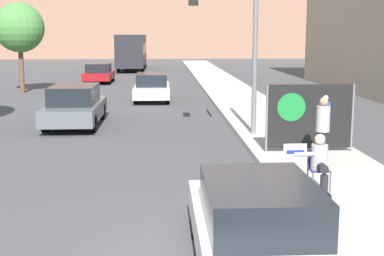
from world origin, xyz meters
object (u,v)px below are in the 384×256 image
traffic_light_pole (231,25)px  city_bus_on_road (132,50)px  jogger_on_sidewalk (323,130)px  pedestrian_behind (324,122)px  protest_banner (309,116)px  car_on_road_distant (99,73)px  car_on_road_midblock (152,87)px  parked_car_curbside (257,226)px  car_on_road_nearest (75,106)px  seated_protester (319,162)px  street_tree_midblock (19,28)px

traffic_light_pole → city_bus_on_road: (-5.16, 35.02, -1.75)m
jogger_on_sidewalk → pedestrian_behind: jogger_on_sidewalk is taller
jogger_on_sidewalk → traffic_light_pole: (-1.80, 4.29, 2.67)m
protest_banner → traffic_light_pole: 4.25m
protest_banner → traffic_light_pole: bearing=122.6°
car_on_road_distant → protest_banner: bearing=-70.2°
car_on_road_distant → traffic_light_pole: bearing=-72.2°
jogger_on_sidewalk → protest_banner: 1.42m
car_on_road_distant → city_bus_on_road: city_bus_on_road is taller
pedestrian_behind → car_on_road_midblock: 14.28m
parked_car_curbside → car_on_road_nearest: (-4.64, 12.89, 0.07)m
traffic_light_pole → car_on_road_midblock: bearing=104.8°
car_on_road_midblock → pedestrian_behind: bearing=-69.3°
pedestrian_behind → city_bus_on_road: bearing=-133.5°
seated_protester → car_on_road_nearest: bearing=133.5°
traffic_light_pole → car_on_road_midblock: size_ratio=1.11×
protest_banner → parked_car_curbside: bearing=-110.6°
pedestrian_behind → traffic_light_pole: size_ratio=0.30×
protest_banner → car_on_road_midblock: bearing=109.0°
protest_banner → car_on_road_distant: bearing=109.8°
jogger_on_sidewalk → pedestrian_behind: bearing=-139.7°
jogger_on_sidewalk → protest_banner: size_ratio=0.68×
city_bus_on_road → jogger_on_sidewalk: bearing=-80.0°
parked_car_curbside → car_on_road_midblock: car_on_road_midblock is taller
parked_car_curbside → city_bus_on_road: (-4.28, 45.12, 1.24)m
street_tree_midblock → seated_protester: bearing=-61.9°
car_on_road_nearest → car_on_road_distant: car_on_road_nearest is taller
pedestrian_behind → traffic_light_pole: traffic_light_pole is taller
car_on_road_midblock → street_tree_midblock: street_tree_midblock is taller
pedestrian_behind → car_on_road_midblock: pedestrian_behind is taller
street_tree_midblock → city_bus_on_road: bearing=75.3°
jogger_on_sidewalk → parked_car_curbside: bearing=33.7°
jogger_on_sidewalk → car_on_road_nearest: (-7.32, 7.08, -0.26)m
seated_protester → street_tree_midblock: bearing=127.6°
pedestrian_behind → protest_banner: (-0.44, -0.06, 0.18)m
jogger_on_sidewalk → car_on_road_distant: bearing=-102.9°
jogger_on_sidewalk → city_bus_on_road: size_ratio=0.16×
jogger_on_sidewalk → pedestrian_behind: 1.55m
seated_protester → city_bus_on_road: bearing=107.8°
seated_protester → city_bus_on_road: 42.32m
jogger_on_sidewalk → city_bus_on_road: city_bus_on_road is taller
traffic_light_pole → car_on_road_nearest: traffic_light_pole is taller
pedestrian_behind → city_bus_on_road: city_bus_on_road is taller
pedestrian_behind → traffic_light_pole: bearing=-105.6°
jogger_on_sidewalk → street_tree_midblock: size_ratio=0.32×
car_on_road_distant → jogger_on_sidewalk: bearing=-71.3°
protest_banner → car_on_road_distant: (-8.58, 23.89, -0.46)m
car_on_road_nearest → seated_protester: bearing=-56.0°
seated_protester → pedestrian_behind: 4.23m
car_on_road_nearest → parked_car_curbside: bearing=-70.2°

